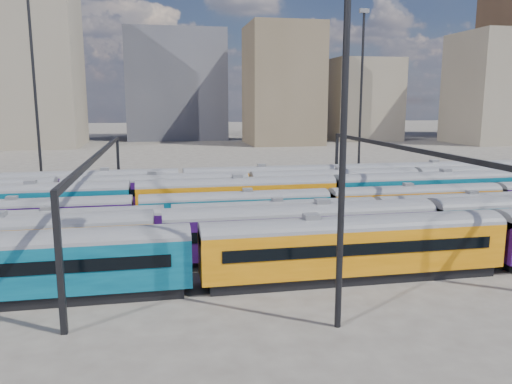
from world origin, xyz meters
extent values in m
plane|color=#47423C|center=(0.00, 0.00, 0.00)|extent=(500.00, 500.00, 0.00)
cube|color=black|center=(-23.61, -15.00, 0.38)|extent=(20.60, 2.67, 0.76)
cube|color=#053F55|center=(-23.61, -15.00, 2.33)|extent=(21.68, 3.14, 3.14)
cylinder|color=#4C4C51|center=(-23.61, -15.00, 3.90)|extent=(21.68, 3.14, 3.14)
cube|color=black|center=(-23.61, -16.59, 2.71)|extent=(19.08, 0.06, 0.81)
cube|color=black|center=(-23.61, -13.41, 2.71)|extent=(19.08, 0.06, 0.81)
cube|color=slate|center=(-23.61, -15.00, 4.74)|extent=(1.08, 0.98, 0.38)
cube|color=black|center=(-1.33, -15.00, 0.38)|extent=(20.60, 2.67, 0.76)
cube|color=#AE6206|center=(-1.33, -15.00, 2.33)|extent=(21.68, 3.14, 3.14)
cylinder|color=#4C4C51|center=(-1.33, -15.00, 3.90)|extent=(21.68, 3.14, 3.14)
cube|color=black|center=(-1.33, -16.59, 2.71)|extent=(19.08, 0.06, 0.81)
cube|color=black|center=(-1.33, -13.41, 2.71)|extent=(19.08, 0.06, 0.81)
cube|color=slate|center=(-1.33, -15.00, 4.74)|extent=(1.08, 0.98, 0.38)
cube|color=black|center=(-25.95, -10.00, 0.38)|extent=(20.49, 2.66, 0.76)
cube|color=#AE6206|center=(-25.95, -10.00, 2.32)|extent=(21.57, 3.13, 3.13)
cube|color=black|center=(-25.95, -8.42, 2.69)|extent=(18.98, 0.06, 0.81)
cube|color=black|center=(-3.78, -10.00, 0.38)|extent=(20.49, 2.66, 0.76)
cube|color=#1E0738|center=(-3.78, -10.00, 2.32)|extent=(21.57, 3.13, 3.13)
cylinder|color=#4C4C51|center=(-3.78, -10.00, 3.88)|extent=(21.57, 3.13, 3.13)
cube|color=black|center=(-3.78, -11.58, 2.69)|extent=(18.98, 0.06, 0.81)
cube|color=black|center=(-3.78, -8.42, 2.69)|extent=(18.98, 0.06, 0.81)
cube|color=slate|center=(-3.78, -10.00, 4.72)|extent=(1.08, 0.97, 0.38)
cube|color=black|center=(-23.49, -5.00, 0.32)|extent=(17.32, 2.25, 0.64)
cube|color=#1E0738|center=(-23.49, -5.00, 1.96)|extent=(18.23, 2.64, 2.64)
cylinder|color=#4C4C51|center=(-23.49, -5.00, 3.28)|extent=(18.23, 2.64, 2.64)
cube|color=black|center=(-23.49, -6.34, 2.28)|extent=(16.04, 0.06, 0.68)
cube|color=black|center=(-23.49, -3.66, 2.28)|extent=(16.04, 0.06, 0.68)
cube|color=slate|center=(-23.49, -5.00, 3.99)|extent=(0.91, 0.82, 0.32)
cube|color=black|center=(-4.66, -5.00, 0.32)|extent=(17.32, 2.25, 0.64)
cube|color=#053F55|center=(-4.66, -5.00, 1.96)|extent=(18.23, 2.64, 2.64)
cylinder|color=#4C4C51|center=(-4.66, -5.00, 3.28)|extent=(18.23, 2.64, 2.64)
cube|color=black|center=(-4.66, -6.34, 2.28)|extent=(16.04, 0.06, 0.68)
cube|color=black|center=(-4.66, -3.66, 2.28)|extent=(16.04, 0.06, 0.68)
cube|color=slate|center=(-4.66, -5.00, 3.99)|extent=(0.91, 0.82, 0.32)
cube|color=black|center=(14.17, -5.00, 0.32)|extent=(17.32, 2.25, 0.64)
cube|color=#1E0738|center=(14.17, -5.00, 1.96)|extent=(18.23, 2.64, 2.64)
cylinder|color=#4C4C51|center=(14.17, -5.00, 3.28)|extent=(18.23, 2.64, 2.64)
cube|color=black|center=(14.17, -6.34, 2.28)|extent=(16.04, 0.06, 0.68)
cube|color=black|center=(14.17, -3.66, 2.28)|extent=(16.04, 0.06, 0.68)
cube|color=slate|center=(14.17, -5.00, 3.99)|extent=(0.91, 0.82, 0.32)
cube|color=black|center=(-26.44, 0.00, 0.32)|extent=(17.44, 2.26, 0.64)
cube|color=#1E0738|center=(-26.44, 0.00, 1.97)|extent=(18.36, 2.66, 2.66)
cylinder|color=#4C4C51|center=(-26.44, 0.00, 3.30)|extent=(18.36, 2.66, 2.66)
cube|color=black|center=(-26.44, -1.35, 2.29)|extent=(16.15, 0.06, 0.69)
cube|color=black|center=(-26.44, 1.35, 2.29)|extent=(16.15, 0.06, 0.69)
cube|color=slate|center=(-26.44, 0.00, 4.01)|extent=(0.92, 0.83, 0.32)
cube|color=black|center=(-7.48, 0.00, 0.32)|extent=(17.44, 2.26, 0.64)
cube|color=#053F55|center=(-7.48, 0.00, 1.97)|extent=(18.36, 2.66, 2.66)
cylinder|color=#4C4C51|center=(-7.48, 0.00, 3.30)|extent=(18.36, 2.66, 2.66)
cube|color=black|center=(-7.48, -1.35, 2.29)|extent=(16.15, 0.06, 0.69)
cube|color=black|center=(-7.48, 1.35, 2.29)|extent=(16.15, 0.06, 0.69)
cube|color=slate|center=(-7.48, 0.00, 4.01)|extent=(0.92, 0.83, 0.32)
cube|color=black|center=(11.47, 0.00, 0.32)|extent=(17.44, 2.26, 0.64)
cube|color=#AE6206|center=(11.47, 0.00, 1.97)|extent=(18.36, 2.66, 2.66)
cylinder|color=#4C4C51|center=(11.47, 0.00, 3.30)|extent=(18.36, 2.66, 2.66)
cube|color=black|center=(11.47, -1.35, 2.29)|extent=(16.15, 0.06, 0.69)
cube|color=black|center=(11.47, 1.35, 2.29)|extent=(16.15, 0.06, 0.69)
cube|color=slate|center=(11.47, 0.00, 4.01)|extent=(0.92, 0.83, 0.32)
cube|color=black|center=(-28.37, 5.00, 0.37)|extent=(20.14, 2.61, 0.74)
cube|color=#053F55|center=(-28.37, 5.00, 2.28)|extent=(21.20, 3.07, 3.07)
cylinder|color=#4C4C51|center=(-28.37, 5.00, 3.82)|extent=(21.20, 3.07, 3.07)
cube|color=black|center=(-28.37, 3.44, 2.65)|extent=(18.66, 0.06, 0.80)
cube|color=black|center=(-28.37, 6.56, 2.65)|extent=(18.66, 0.06, 0.80)
cube|color=slate|center=(-28.37, 5.00, 4.64)|extent=(1.06, 0.95, 0.37)
cube|color=black|center=(-6.56, 5.00, 0.37)|extent=(20.14, 2.61, 0.74)
cube|color=#AE6206|center=(-6.56, 5.00, 2.28)|extent=(21.20, 3.07, 3.07)
cylinder|color=#4C4C51|center=(-6.56, 5.00, 3.82)|extent=(21.20, 3.07, 3.07)
cube|color=black|center=(-6.56, 3.44, 2.65)|extent=(18.66, 0.06, 0.80)
cube|color=black|center=(-6.56, 6.56, 2.65)|extent=(18.66, 0.06, 0.80)
cube|color=slate|center=(-6.56, 5.00, 4.64)|extent=(1.06, 0.95, 0.37)
cube|color=black|center=(15.24, 5.00, 0.37)|extent=(20.14, 2.61, 0.74)
cube|color=#053F55|center=(15.24, 5.00, 2.28)|extent=(21.20, 3.07, 3.07)
cylinder|color=#4C4C51|center=(15.24, 5.00, 3.82)|extent=(21.20, 3.07, 3.07)
cube|color=black|center=(15.24, 3.44, 2.65)|extent=(18.66, 0.06, 0.80)
cube|color=black|center=(15.24, 6.56, 2.65)|extent=(18.66, 0.06, 0.80)
cube|color=slate|center=(15.24, 5.00, 4.64)|extent=(1.06, 0.95, 0.37)
cube|color=black|center=(-14.99, 10.00, 0.36)|extent=(19.55, 2.54, 0.72)
cube|color=#1E0738|center=(-14.99, 10.00, 2.21)|extent=(20.58, 2.98, 2.98)
cylinder|color=#4C4C51|center=(-14.99, 10.00, 3.70)|extent=(20.58, 2.98, 2.98)
cube|color=black|center=(-14.99, 8.49, 2.57)|extent=(18.11, 0.06, 0.77)
cube|color=black|center=(-14.99, 11.51, 2.57)|extent=(18.11, 0.06, 0.77)
cube|color=slate|center=(-14.99, 10.00, 4.50)|extent=(1.03, 0.93, 0.36)
cube|color=black|center=(6.18, 10.00, 0.36)|extent=(19.55, 2.54, 0.72)
cube|color=#053F55|center=(6.18, 10.00, 2.21)|extent=(20.58, 2.98, 2.98)
cylinder|color=#4C4C51|center=(6.18, 10.00, 3.70)|extent=(20.58, 2.98, 2.98)
cube|color=black|center=(6.18, 8.49, 2.57)|extent=(18.11, 0.06, 0.77)
cube|color=black|center=(6.18, 11.51, 2.57)|extent=(18.11, 0.06, 0.77)
cube|color=slate|center=(6.18, 10.00, 4.50)|extent=(1.03, 0.93, 0.36)
cube|color=black|center=(27.36, 10.00, 0.36)|extent=(19.55, 2.54, 0.72)
cube|color=#AE6206|center=(27.36, 10.00, 2.21)|extent=(20.58, 2.98, 2.98)
cylinder|color=#4C4C51|center=(27.36, 10.00, 3.70)|extent=(20.58, 2.98, 2.98)
cube|color=black|center=(27.36, 8.49, 2.57)|extent=(18.11, 0.06, 0.77)
cube|color=black|center=(27.36, 11.51, 2.57)|extent=(18.11, 0.06, 0.77)
cube|color=slate|center=(27.36, 10.00, 4.50)|extent=(1.03, 0.93, 0.36)
cube|color=black|center=(-22.60, 15.00, 0.36)|extent=(19.28, 2.50, 0.71)
cube|color=#1E0738|center=(-22.60, 15.00, 2.18)|extent=(20.29, 2.94, 2.94)
cylinder|color=#4C4C51|center=(-22.60, 15.00, 3.65)|extent=(20.29, 2.94, 2.94)
cube|color=black|center=(-22.60, 13.51, 2.53)|extent=(17.86, 0.06, 0.76)
cube|color=black|center=(-22.60, 16.49, 2.53)|extent=(17.86, 0.06, 0.76)
cube|color=slate|center=(-22.60, 15.00, 4.44)|extent=(1.01, 0.91, 0.36)
cube|color=black|center=(-1.71, 15.00, 0.36)|extent=(19.28, 2.50, 0.71)
cube|color=#AE6206|center=(-1.71, 15.00, 2.18)|extent=(20.29, 2.94, 2.94)
cylinder|color=#4C4C51|center=(-1.71, 15.00, 3.65)|extent=(20.29, 2.94, 2.94)
cube|color=black|center=(-1.71, 13.51, 2.53)|extent=(17.86, 0.06, 0.76)
cube|color=black|center=(-1.71, 16.49, 2.53)|extent=(17.86, 0.06, 0.76)
cube|color=slate|center=(-1.71, 15.00, 4.44)|extent=(1.01, 0.91, 0.36)
cube|color=black|center=(19.18, 15.00, 0.36)|extent=(19.28, 2.50, 0.71)
cube|color=#053F55|center=(19.18, 15.00, 2.18)|extent=(20.29, 2.94, 2.94)
cylinder|color=#4C4C51|center=(19.18, 15.00, 3.65)|extent=(20.29, 2.94, 2.94)
cube|color=black|center=(19.18, 13.51, 2.53)|extent=(17.86, 0.06, 0.76)
cube|color=black|center=(19.18, 16.49, 2.53)|extent=(17.86, 0.06, 0.76)
cube|color=slate|center=(19.18, 15.00, 4.44)|extent=(1.01, 0.91, 0.36)
cube|color=black|center=(-20.00, -20.00, 4.00)|extent=(0.35, 0.35, 8.00)
cube|color=black|center=(-20.00, 20.00, 4.00)|extent=(0.35, 0.35, 8.00)
cube|color=black|center=(-20.00, 0.00, 7.80)|extent=(0.30, 40.00, 0.45)
cube|color=black|center=(10.00, 20.00, 4.00)|extent=(0.35, 0.35, 8.00)
cube|color=black|center=(10.00, 0.00, 7.80)|extent=(0.30, 40.00, 0.45)
cylinder|color=black|center=(-30.00, 22.00, 12.50)|extent=(0.36, 0.36, 25.00)
cylinder|color=black|center=(-5.00, -22.00, 12.50)|extent=(0.36, 0.36, 25.00)
cylinder|color=black|center=(15.00, 24.00, 12.50)|extent=(0.36, 0.36, 25.00)
cube|color=slate|center=(15.00, 24.00, 25.30)|extent=(1.40, 0.50, 0.60)
cube|color=#665B4C|center=(-53.13, 101.52, 22.62)|extent=(34.22, 24.48, 45.24)
cube|color=#38383F|center=(-8.81, 123.01, 17.41)|extent=(31.45, 23.82, 34.83)
cube|color=brown|center=(20.99, 97.07, 16.99)|extent=(20.53, 21.40, 33.97)
cube|color=#665B4C|center=(50.05, 108.48, 12.82)|extent=(21.40, 20.66, 25.64)
cube|color=#665B4C|center=(80.21, 87.38, 16.07)|extent=(16.30, 22.06, 32.15)
camera|label=1|loc=(-14.47, -46.99, 12.58)|focal=35.00mm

